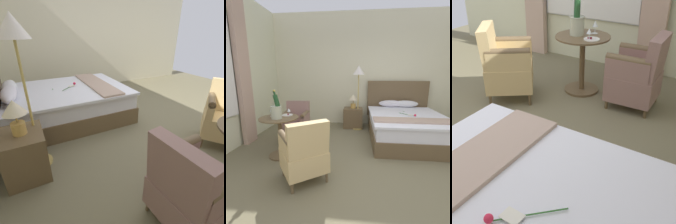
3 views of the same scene
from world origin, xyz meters
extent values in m
plane|color=#71694D|center=(0.00, 0.00, 0.00)|extent=(6.92, 6.92, 0.00)
cube|color=beige|center=(2.69, 0.00, 1.56)|extent=(0.12, 5.54, 3.11)
cube|color=brown|center=(0.89, 1.54, 0.15)|extent=(1.56, 2.07, 0.29)
cube|color=white|center=(0.89, 1.54, 0.42)|extent=(1.52, 2.01, 0.25)
cube|color=white|center=(0.89, 1.48, 0.56)|extent=(1.59, 1.95, 0.04)
cube|color=tan|center=(0.89, 0.97, 0.60)|extent=(1.56, 0.37, 0.03)
ellipsoid|color=white|center=(0.70, 2.42, 0.67)|extent=(0.66, 0.25, 0.19)
ellipsoid|color=white|center=(1.08, 2.42, 0.67)|extent=(0.66, 0.23, 0.19)
cylinder|color=#2D6628|center=(0.88, 1.50, 0.59)|extent=(0.28, 0.29, 0.01)
sphere|color=#DB2342|center=(1.01, 1.36, 0.61)|extent=(0.05, 0.05, 0.05)
ellipsoid|color=#33702D|center=(0.88, 1.77, 0.60)|extent=(0.05, 0.03, 0.01)
cube|color=white|center=(0.93, 1.43, 0.59)|extent=(0.08, 0.11, 0.00)
cube|color=brown|center=(-0.33, 2.32, 0.27)|extent=(0.51, 0.43, 0.54)
sphere|color=tan|center=(-0.06, 2.32, 0.39)|extent=(0.02, 0.02, 0.02)
cylinder|color=tan|center=(-0.33, 2.32, 0.61)|extent=(0.14, 0.14, 0.13)
cylinder|color=olive|center=(-0.33, 2.32, 0.72)|extent=(0.02, 0.02, 0.10)
cone|color=beige|center=(-0.33, 2.32, 0.84)|extent=(0.23, 0.23, 0.15)
cylinder|color=tan|center=(-0.20, 2.18, 0.01)|extent=(0.28, 0.28, 0.03)
cylinder|color=tan|center=(-0.20, 2.18, 0.74)|extent=(0.03, 0.03, 1.42)
cone|color=silver|center=(-0.20, 2.18, 1.56)|extent=(0.31, 0.31, 0.23)
cylinder|color=brown|center=(-1.30, 0.92, 0.05)|extent=(0.04, 0.04, 0.11)
cylinder|color=brown|center=(-1.32, 1.38, 0.05)|extent=(0.04, 0.04, 0.11)
cube|color=gray|center=(-1.54, 1.14, 0.26)|extent=(0.56, 0.57, 0.30)
cube|color=gray|center=(-1.55, 1.36, 0.64)|extent=(0.51, 0.18, 0.47)
cube|color=gray|center=(-1.32, 1.13, 0.52)|extent=(0.11, 0.50, 0.23)
cylinder|color=brown|center=(-1.32, 1.13, 0.63)|extent=(0.11, 0.50, 0.09)
cylinder|color=brown|center=(-0.89, 0.11, 0.08)|extent=(0.04, 0.04, 0.15)
cylinder|color=brown|center=(-0.61, -0.26, 0.08)|extent=(0.04, 0.04, 0.15)
cube|color=#D8B87B|center=(-0.95, -0.22, 0.30)|extent=(0.77, 0.77, 0.29)
cube|color=#D8B87B|center=(-0.77, -0.07, 0.55)|extent=(0.37, 0.46, 0.21)
cylinder|color=brown|center=(-0.77, -0.07, 0.66)|extent=(0.37, 0.46, 0.09)
camera|label=1|loc=(-2.14, 2.17, 1.52)|focal=28.00mm
camera|label=2|loc=(-0.22, -2.40, 1.49)|focal=28.00mm
camera|label=3|loc=(1.70, 2.21, 1.79)|focal=50.00mm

